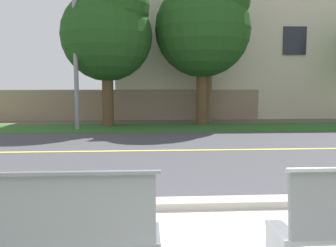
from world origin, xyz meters
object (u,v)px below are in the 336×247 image
Objects in this scene: shade_tree_far_left at (109,28)px; shade_tree_left at (206,22)px; bench_left at (40,238)px; streetlamp at (75,8)px.

shade_tree_left is (3.82, 0.46, 0.37)m from shade_tree_far_left.
shade_tree_left reaches higher than shade_tree_far_left.
bench_left is 11.50m from streetlamp.
bench_left is 0.32× the size of shade_tree_far_left.
shade_tree_left is (3.27, 12.00, 3.69)m from bench_left.
streetlamp reaches higher than shade_tree_far_left.
shade_tree_left is (4.93, 1.30, -0.19)m from streetlamp.
shade_tree_far_left is 0.91× the size of shade_tree_left.
streetlamp reaches higher than shade_tree_left.
shade_tree_far_left is 3.86m from shade_tree_left.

